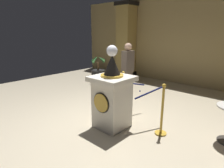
# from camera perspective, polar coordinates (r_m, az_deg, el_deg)

# --- Properties ---
(ground_plane) EXTENTS (10.64, 10.64, 0.00)m
(ground_plane) POSITION_cam_1_polar(r_m,az_deg,el_deg) (4.67, -2.58, -10.53)
(ground_plane) COLOR beige
(back_wall) EXTENTS (10.64, 0.16, 3.41)m
(back_wall) POSITION_cam_1_polar(r_m,az_deg,el_deg) (8.06, 21.12, 12.01)
(back_wall) COLOR tan
(back_wall) RESTS_ON ground_plane
(pedestal_clock) EXTENTS (0.79, 0.79, 1.78)m
(pedestal_clock) POSITION_cam_1_polar(r_m,az_deg,el_deg) (4.10, -0.04, -3.74)
(pedestal_clock) COLOR silver
(pedestal_clock) RESTS_ON ground_plane
(stanchion_near) EXTENTS (0.24, 0.24, 1.07)m
(stanchion_near) POSITION_cam_1_polar(r_m,az_deg,el_deg) (4.04, 14.55, -9.42)
(stanchion_near) COLOR gold
(stanchion_near) RESTS_ON ground_plane
(stanchion_far) EXTENTS (0.24, 0.24, 1.02)m
(stanchion_far) POSITION_cam_1_polar(r_m,az_deg,el_deg) (5.24, 3.25, -3.35)
(stanchion_far) COLOR gold
(stanchion_far) RESTS_ON ground_plane
(velvet_rope) EXTENTS (1.06, 1.04, 0.22)m
(velvet_rope) POSITION_cam_1_polar(r_m,az_deg,el_deg) (4.48, 8.33, -1.01)
(velvet_rope) COLOR #141947
(column_left) EXTENTS (0.81, 0.81, 3.27)m
(column_left) POSITION_cam_1_polar(r_m,az_deg,el_deg) (8.97, 4.19, 12.69)
(column_left) COLOR black
(column_left) RESTS_ON ground_plane
(potted_palm_left) EXTENTS (0.69, 0.68, 1.10)m
(potted_palm_left) POSITION_cam_1_polar(r_m,az_deg,el_deg) (8.07, -4.10, 2.91)
(potted_palm_left) COLOR black
(potted_palm_left) RESTS_ON ground_plane
(bystander_guest) EXTENTS (0.25, 0.38, 1.70)m
(bystander_guest) POSITION_cam_1_polar(r_m,az_deg,el_deg) (5.96, 4.67, 4.38)
(bystander_guest) COLOR brown
(bystander_guest) RESTS_ON ground_plane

